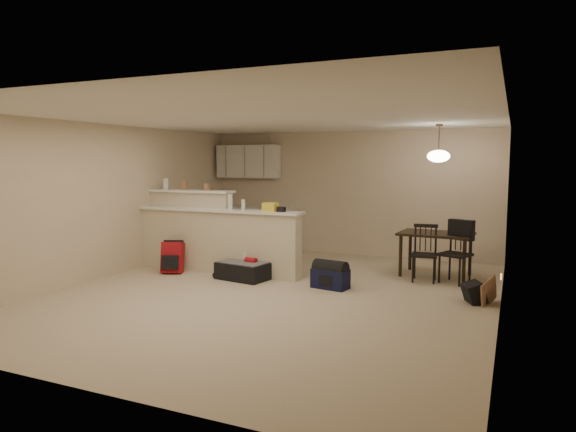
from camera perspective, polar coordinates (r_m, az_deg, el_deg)
The scene contains 21 objects.
room at distance 7.27m, azimuth -1.51°, elevation 1.01°, with size 7.00×7.02×2.50m.
breakfast_bar at distance 9.05m, azimuth -8.92°, elevation -2.17°, with size 3.08×0.58×1.39m.
upper_cabinets at distance 11.20m, azimuth -4.42°, elevation 6.06°, with size 1.40×0.34×0.70m, color white.
kitchen_counter at distance 11.09m, azimuth -3.77°, elevation -1.44°, with size 1.80×0.60×0.90m, color white.
thermostat at distance 8.11m, azimuth 23.01°, elevation 2.82°, with size 0.02×0.12×0.12m, color beige.
jar at distance 9.65m, azimuth -13.44°, elevation 3.50°, with size 0.10×0.10×0.20m, color silver.
cereal_box at distance 9.41m, azimuth -11.48°, elevation 3.36°, with size 0.10×0.07×0.16m, color #92694B.
small_box at distance 9.14m, azimuth -9.04°, elevation 3.21°, with size 0.08×0.06×0.12m, color #92694B.
bottle_a at distance 8.65m, azimuth -6.43°, elevation 1.57°, with size 0.07×0.07×0.26m, color silver.
bottle_b at distance 8.53m, azimuth -4.99°, elevation 1.25°, with size 0.06×0.06×0.18m, color silver.
bag_lump at distance 8.31m, azimuth -1.98°, elevation 1.00°, with size 0.22×0.18×0.14m, color #92694B.
pouch at distance 8.23m, azimuth -0.74°, elevation 0.75°, with size 0.12×0.10×0.08m, color #92694B.
dining_table at distance 8.82m, azimuth 16.12°, elevation -2.36°, with size 1.21×0.85×0.72m.
pendant_lamp at distance 8.73m, azimuth 16.38°, elevation 6.46°, with size 0.36×0.36×0.62m.
dining_chair_near at distance 8.40m, azimuth 14.92°, elevation -4.03°, with size 0.39×0.37×0.90m, color black, non-canonical shape.
dining_chair_far at distance 8.40m, azimuth 18.07°, elevation -3.89°, with size 0.42×0.40×0.97m, color black, non-canonical shape.
suitcase at distance 8.36m, azimuth -4.96°, elevation -6.08°, with size 0.81×0.52×0.27m, color black.
red_backpack at distance 8.99m, azimuth -12.71°, elevation -4.54°, with size 0.35×0.22×0.52m, color #A6121C.
navy_duffel at distance 7.77m, azimuth 4.73°, elevation -6.94°, with size 0.53×0.29×0.29m, color #111536.
black_daypack at distance 7.38m, azimuth 19.96°, elevation -8.05°, with size 0.31×0.22×0.27m, color black.
cardboard_sheet at distance 7.36m, azimuth 21.40°, elevation -7.88°, with size 0.44×0.02×0.34m, color #92694B.
Camera 1 is at (3.11, -6.55, 1.88)m, focal length 32.00 mm.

